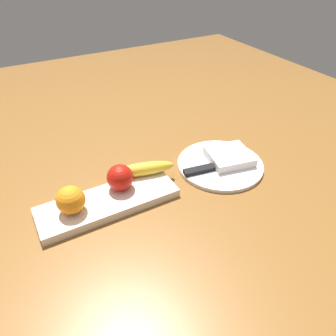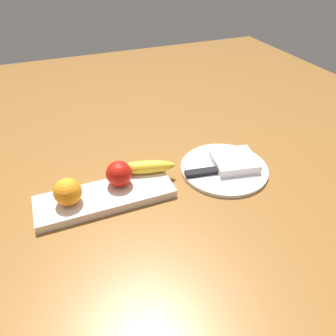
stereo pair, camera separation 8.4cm
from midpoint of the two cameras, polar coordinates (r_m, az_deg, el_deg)
name	(u,v)px [view 1 (the left image)]	position (r m, az deg, el deg)	size (l,w,h in m)	color
ground_plane	(115,203)	(0.83, -12.29, -6.21)	(2.40, 2.40, 0.00)	brown
fruit_tray	(108,201)	(0.82, -13.53, -5.85)	(0.34, 0.11, 0.02)	silver
apple	(120,177)	(0.82, -11.42, -1.76)	(0.07, 0.07, 0.07)	red
banana	(143,169)	(0.86, -7.20, -0.29)	(0.17, 0.04, 0.04)	yellow
orange_near_apple	(71,201)	(0.78, -19.81, -5.66)	(0.07, 0.07, 0.07)	orange
dinner_plate	(219,164)	(0.94, 6.59, 0.64)	(0.25, 0.25, 0.01)	white
folded_napkin	(229,156)	(0.94, 8.21, 2.05)	(0.12, 0.11, 0.03)	white
knife	(204,169)	(0.89, 3.82, -0.30)	(0.18, 0.05, 0.01)	silver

